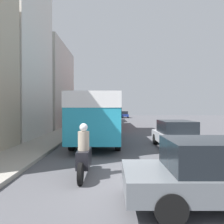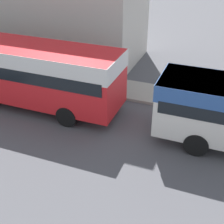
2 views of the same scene
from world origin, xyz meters
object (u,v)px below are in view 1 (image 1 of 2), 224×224
Objects in this scene: bus_following at (103,109)px; car_distant at (220,171)px; motorcycle_behind_lead at (83,156)px; car_crossing at (124,114)px; pedestrian_near_curb at (85,115)px; bus_lead at (98,112)px; bus_third_in_line at (106,110)px; bus_rear at (108,109)px; car_far_curb at (176,134)px.

bus_following reaches higher than car_distant.
car_crossing is (3.71, 43.04, 0.09)m from motorcycle_behind_lead.
motorcycle_behind_lead is at bearing -83.25° from pedestrian_near_curb.
car_crossing is 2.33× the size of pedestrian_near_curb.
bus_third_in_line is at bearing 90.00° from bus_lead.
car_crossing is 45.10m from car_distant.
bus_rear reaches higher than pedestrian_near_curb.
motorcycle_behind_lead is at bearing -89.80° from bus_following.
bus_lead reaches higher than pedestrian_near_curb.
bus_rear is at bearing 89.30° from bus_third_in_line.
pedestrian_near_curb is (-7.89, 24.49, 0.31)m from car_far_curb.
bus_following reaches higher than car_crossing.
bus_rear is 2.15× the size of car_distant.
bus_rear reaches higher than car_distant.
bus_rear is at bearing -5.77° from car_crossing.
bus_third_in_line is at bearing 89.97° from motorcycle_behind_lead.
bus_third_in_line is (0.00, 23.81, -0.10)m from bus_lead.
bus_third_in_line reaches higher than pedestrian_near_curb.
car_crossing is (3.70, 35.77, -1.16)m from bus_lead.
car_crossing is at bearing -0.44° from car_distant.
bus_third_in_line reaches higher than car_crossing.
pedestrian_near_curb is (-3.49, -1.68, -0.74)m from bus_third_in_line.
bus_lead is 0.88× the size of bus_following.
bus_third_in_line is 5.25× the size of pedestrian_near_curb.
pedestrian_near_curb is at bearing 12.27° from car_distant.
bus_third_in_line is 12.56m from car_crossing.
bus_following reaches higher than pedestrian_near_curb.
motorcycle_behind_lead is (-0.01, -31.08, -1.16)m from bus_third_in_line.
car_crossing is at bearing 62.19° from pedestrian_near_curb.
motorcycle_behind_lead is at bearing -90.22° from bus_rear.
bus_following is 11.04m from pedestrian_near_curb.
bus_third_in_line is 3.95m from pedestrian_near_curb.
car_crossing is at bearing 84.10° from bus_lead.
pedestrian_near_curb reaches higher than motorcycle_behind_lead.
car_far_curb is (4.24, -38.49, -1.24)m from bus_rear.
car_distant is (3.35, -33.14, -1.06)m from bus_third_in_line.
car_crossing is 38.14m from car_far_curb.
car_crossing is (3.78, 24.09, -1.27)m from bus_following.
car_far_curb is 2.35× the size of pedestrian_near_curb.
bus_following is at bearing 81.09° from car_crossing.
car_crossing is 15.42m from pedestrian_near_curb.
motorcycle_behind_lead is 0.51× the size of car_distant.
car_far_curb is at bearing -28.23° from bus_lead.
car_crossing is at bearing 72.81° from bus_third_in_line.
bus_lead is at bearing -90.24° from bus_rear.
pedestrian_near_curb is (-3.65, -14.00, -0.93)m from bus_rear.
bus_rear is at bearing 75.40° from pedestrian_near_curb.
car_crossing is at bearing 85.07° from motorcycle_behind_lead.
bus_lead is 2.19× the size of car_crossing.
bus_following is 18.99m from motorcycle_behind_lead.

